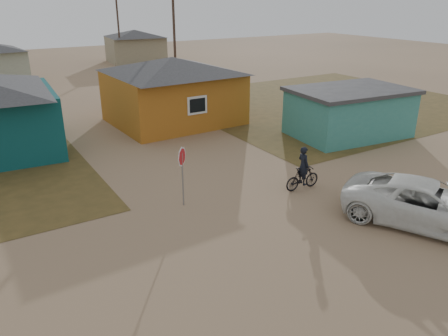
{
  "coord_description": "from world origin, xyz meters",
  "views": [
    {
      "loc": [
        -8.5,
        -9.76,
        7.23
      ],
      "look_at": [
        -0.67,
        3.0,
        1.3
      ],
      "focal_mm": 35.0,
      "sensor_mm": 36.0,
      "label": 1
    }
  ],
  "objects": [
    {
      "name": "house_yellow",
      "position": [
        2.5,
        14.0,
        2.0
      ],
      "size": [
        7.72,
        6.76,
        3.9
      ],
      "color": "#AD631A",
      "rests_on": "ground"
    },
    {
      "name": "house_beige_east",
      "position": [
        10.0,
        40.0,
        1.86
      ],
      "size": [
        6.95,
        6.05,
        3.6
      ],
      "color": "gray",
      "rests_on": "ground"
    },
    {
      "name": "utility_pole_far",
      "position": [
        7.5,
        38.0,
        4.14
      ],
      "size": [
        1.4,
        0.2,
        8.0
      ],
      "color": "#423128",
      "rests_on": "ground"
    },
    {
      "name": "cyclist",
      "position": [
        2.52,
        2.22,
        0.65
      ],
      "size": [
        1.6,
        0.59,
        1.79
      ],
      "color": "black",
      "rests_on": "ground"
    },
    {
      "name": "shed_turquoise",
      "position": [
        9.5,
        6.5,
        1.31
      ],
      "size": [
        6.71,
        4.93,
        2.6
      ],
      "color": "teal",
      "rests_on": "ground"
    },
    {
      "name": "grass_ne",
      "position": [
        14.0,
        13.0,
        0.01
      ],
      "size": [
        20.0,
        18.0,
        0.0
      ],
      "primitive_type": "cube",
      "color": "brown",
      "rests_on": "ground"
    },
    {
      "name": "ground",
      "position": [
        0.0,
        0.0,
        0.0
      ],
      "size": [
        120.0,
        120.0,
        0.0
      ],
      "primitive_type": "plane",
      "color": "#957556"
    },
    {
      "name": "vehicle",
      "position": [
        4.12,
        -2.18,
        0.76
      ],
      "size": [
        4.71,
        5.99,
        1.51
      ],
      "primitive_type": "imported",
      "rotation": [
        0.0,
        0.0,
        0.47
      ],
      "color": "white",
      "rests_on": "ground"
    },
    {
      "name": "utility_pole_near",
      "position": [
        6.5,
        22.0,
        4.14
      ],
      "size": [
        1.4,
        0.2,
        8.0
      ],
      "color": "#423128",
      "rests_on": "ground"
    },
    {
      "name": "stop_sign",
      "position": [
        -2.17,
        3.42,
        1.68
      ],
      "size": [
        0.71,
        0.3,
        2.27
      ],
      "color": "gray",
      "rests_on": "ground"
    }
  ]
}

